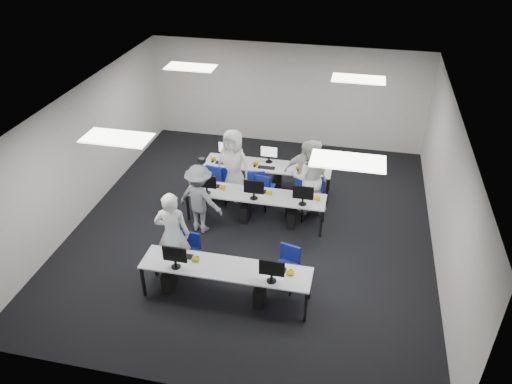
% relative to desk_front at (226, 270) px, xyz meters
% --- Properties ---
extents(room, '(9.00, 9.02, 3.00)m').
position_rel_desk_front_xyz_m(room, '(0.00, 2.40, 0.82)').
color(room, black).
rests_on(room, ground).
extents(ceiling_panels, '(5.20, 4.60, 0.02)m').
position_rel_desk_front_xyz_m(ceiling_panels, '(0.00, 2.40, 2.30)').
color(ceiling_panels, white).
rests_on(ceiling_panels, room).
extents(desk_front, '(3.20, 0.70, 0.73)m').
position_rel_desk_front_xyz_m(desk_front, '(0.00, 0.00, 0.00)').
color(desk_front, silver).
rests_on(desk_front, ground).
extents(desk_mid, '(3.20, 0.70, 0.73)m').
position_rel_desk_front_xyz_m(desk_mid, '(0.00, 2.60, 0.00)').
color(desk_mid, silver).
rests_on(desk_mid, ground).
extents(desk_back, '(3.20, 0.70, 0.73)m').
position_rel_desk_front_xyz_m(desk_back, '(0.00, 4.00, 0.00)').
color(desk_back, silver).
rests_on(desk_back, ground).
extents(equipment_front, '(2.51, 0.41, 1.19)m').
position_rel_desk_front_xyz_m(equipment_front, '(-0.19, -0.02, -0.32)').
color(equipment_front, '#0C529F').
rests_on(equipment_front, desk_front).
extents(equipment_mid, '(2.91, 0.41, 1.19)m').
position_rel_desk_front_xyz_m(equipment_mid, '(-0.19, 2.58, -0.32)').
color(equipment_mid, white).
rests_on(equipment_mid, desk_mid).
extents(equipment_back, '(2.91, 0.41, 1.19)m').
position_rel_desk_front_xyz_m(equipment_back, '(0.19, 4.02, -0.32)').
color(equipment_back, white).
rests_on(equipment_back, desk_back).
extents(chair_0, '(0.45, 0.49, 0.84)m').
position_rel_desk_front_xyz_m(chair_0, '(-0.95, 0.59, -0.42)').
color(chair_0, navy).
rests_on(chair_0, ground).
extents(chair_1, '(0.53, 0.56, 0.87)m').
position_rel_desk_front_xyz_m(chair_1, '(1.05, 0.56, -0.40)').
color(chair_1, navy).
rests_on(chair_1, ground).
extents(chair_2, '(0.43, 0.47, 0.84)m').
position_rel_desk_front_xyz_m(chair_2, '(-1.03, 3.27, -0.42)').
color(chair_2, navy).
rests_on(chair_2, ground).
extents(chair_3, '(0.56, 0.58, 0.89)m').
position_rel_desk_front_xyz_m(chair_3, '(-0.10, 3.16, -0.40)').
color(chair_3, navy).
rests_on(chair_3, ground).
extents(chair_4, '(0.60, 0.63, 0.94)m').
position_rel_desk_front_xyz_m(chair_4, '(0.96, 3.05, -0.39)').
color(chair_4, navy).
rests_on(chair_4, ground).
extents(chair_5, '(0.53, 0.56, 0.91)m').
position_rel_desk_front_xyz_m(chair_5, '(-1.17, 3.52, -0.39)').
color(chair_5, navy).
rests_on(chair_5, ground).
extents(chair_6, '(0.48, 0.51, 0.85)m').
position_rel_desk_front_xyz_m(chair_6, '(0.06, 3.43, -0.41)').
color(chair_6, navy).
rests_on(chair_6, ground).
extents(chair_7, '(0.53, 0.57, 0.95)m').
position_rel_desk_front_xyz_m(chair_7, '(1.24, 3.49, -0.38)').
color(chair_7, navy).
rests_on(chair_7, ground).
extents(handbag, '(0.36, 0.27, 0.27)m').
position_rel_desk_front_xyz_m(handbag, '(-1.45, 2.64, 0.18)').
color(handbag, '#936D4C').
rests_on(handbag, desk_mid).
extents(student_0, '(0.74, 0.55, 1.87)m').
position_rel_desk_front_xyz_m(student_0, '(-1.20, 0.51, 0.25)').
color(student_0, silver).
rests_on(student_0, ground).
extents(student_1, '(1.00, 0.83, 1.88)m').
position_rel_desk_front_xyz_m(student_1, '(1.14, 3.28, 0.26)').
color(student_1, silver).
rests_on(student_1, ground).
extents(student_2, '(1.00, 0.77, 1.84)m').
position_rel_desk_front_xyz_m(student_2, '(-0.76, 3.50, 0.24)').
color(student_2, silver).
rests_on(student_2, ground).
extents(student_3, '(1.12, 0.67, 1.78)m').
position_rel_desk_front_xyz_m(student_3, '(1.02, 3.42, 0.21)').
color(student_3, silver).
rests_on(student_3, ground).
extents(photographer, '(1.18, 0.86, 1.65)m').
position_rel_desk_front_xyz_m(photographer, '(-1.14, 2.00, 0.14)').
color(photographer, slate).
rests_on(photographer, ground).
extents(dslr_camera, '(0.18, 0.21, 0.10)m').
position_rel_desk_front_xyz_m(dslr_camera, '(-1.09, 2.17, 1.02)').
color(dslr_camera, black).
rests_on(dslr_camera, photographer).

